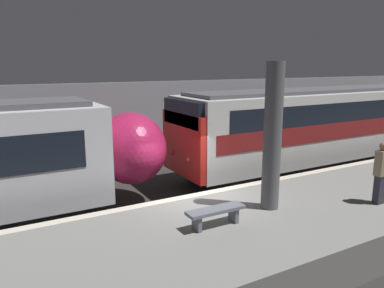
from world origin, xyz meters
TOP-DOWN VIEW (x-y plane):
  - ground_plane at (0.00, 0.00)m, footprint 120.00×120.00m
  - platform at (0.00, -2.30)m, footprint 40.00×4.60m
  - station_rear_barrier at (0.00, 7.00)m, footprint 50.00×0.15m
  - support_pillar_near at (1.23, -1.98)m, footprint 0.48×0.48m
  - train_boxy at (10.19, 2.76)m, footprint 18.57×3.10m
  - person_waiting at (4.10, -3.24)m, footprint 0.38×0.24m
  - platform_bench at (-0.70, -2.27)m, footprint 1.50×0.40m

SIDE VIEW (x-z plane):
  - ground_plane at x=0.00m, z-range 0.00..0.00m
  - platform at x=0.00m, z-range 0.00..1.05m
  - platform_bench at x=-0.70m, z-range 1.16..1.61m
  - train_boxy at x=10.19m, z-range 0.06..3.85m
  - person_waiting at x=4.10m, z-range 1.10..2.86m
  - station_rear_barrier at x=0.00m, z-range 0.00..4.09m
  - support_pillar_near at x=1.23m, z-range 1.05..4.96m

